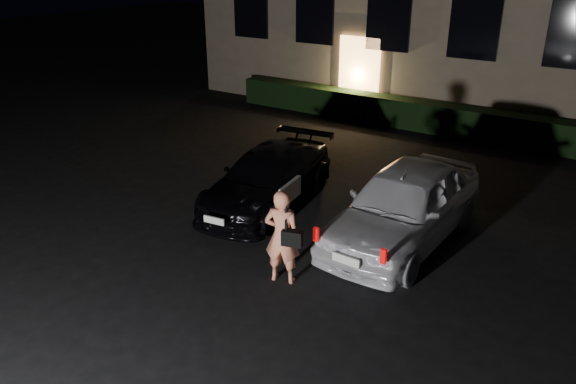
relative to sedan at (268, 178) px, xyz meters
The scene contains 5 objects.
ground 3.99m from the sedan, 62.47° to the right, with size 80.00×80.00×0.00m, color black.
hedge 7.23m from the sedan, 75.37° to the left, with size 15.00×0.70×0.85m, color black.
sedan is the anchor object (origin of this frame).
hatch 3.04m from the sedan, ahead, with size 1.88×4.31×1.45m.
man 3.08m from the sedan, 50.25° to the right, with size 0.74×0.53×1.62m.
Camera 1 is at (4.59, -5.42, 5.01)m, focal length 35.00 mm.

